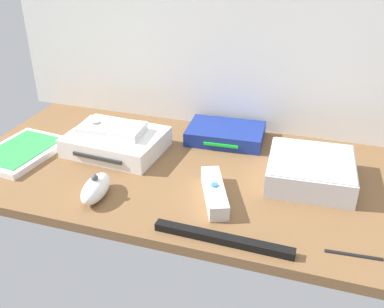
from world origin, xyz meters
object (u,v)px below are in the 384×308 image
(network_router, at_px, (226,134))
(stylus_pen, at_px, (354,254))
(remote_nunchuk, at_px, (96,188))
(game_console, at_px, (116,142))
(remote_wand, at_px, (214,192))
(mini_computer, at_px, (311,170))
(sensor_bar, at_px, (223,239))
(remote_classic_pad, at_px, (112,129))
(game_case, at_px, (21,152))

(network_router, bearing_deg, stylus_pen, -52.19)
(network_router, distance_m, remote_nunchuk, 0.36)
(game_console, xyz_separation_m, network_router, (0.23, 0.13, -0.00))
(remote_wand, xyz_separation_m, stylus_pen, (0.26, -0.09, -0.01))
(mini_computer, bearing_deg, game_console, 179.80)
(sensor_bar, bearing_deg, mini_computer, 64.48)
(network_router, bearing_deg, remote_classic_pad, -154.73)
(mini_computer, relative_size, sensor_bar, 0.75)
(game_console, bearing_deg, network_router, 33.37)
(sensor_bar, bearing_deg, remote_wand, 112.97)
(mini_computer, distance_m, remote_nunchuk, 0.43)
(sensor_bar, bearing_deg, stylus_pen, 10.27)
(sensor_bar, bearing_deg, remote_nunchuk, 169.55)
(remote_wand, bearing_deg, remote_classic_pad, 133.44)
(network_router, distance_m, remote_wand, 0.25)
(stylus_pen, bearing_deg, network_router, 131.31)
(stylus_pen, bearing_deg, sensor_bar, -171.03)
(game_case, distance_m, remote_classic_pad, 0.21)
(game_case, bearing_deg, sensor_bar, -10.51)
(remote_nunchuk, bearing_deg, game_console, 98.54)
(game_console, distance_m, remote_classic_pad, 0.03)
(game_case, distance_m, stylus_pen, 0.73)
(remote_nunchuk, bearing_deg, network_router, 54.42)
(remote_nunchuk, bearing_deg, mini_computer, 19.40)
(remote_nunchuk, distance_m, stylus_pen, 0.48)
(network_router, height_order, remote_classic_pad, remote_classic_pad)
(sensor_bar, height_order, stylus_pen, sensor_bar)
(remote_classic_pad, bearing_deg, remote_nunchuk, -75.35)
(remote_wand, distance_m, remote_classic_pad, 0.30)
(mini_computer, distance_m, sensor_bar, 0.27)
(network_router, bearing_deg, mini_computer, -35.36)
(game_case, bearing_deg, mini_computer, 13.98)
(game_case, xyz_separation_m, network_router, (0.43, 0.21, 0.01))
(remote_nunchuk, bearing_deg, stylus_pen, -8.81)
(remote_wand, height_order, stylus_pen, remote_wand)
(network_router, bearing_deg, sensor_bar, -80.14)
(remote_nunchuk, height_order, sensor_bar, remote_nunchuk)
(remote_classic_pad, bearing_deg, game_case, -158.32)
(game_console, distance_m, remote_wand, 0.29)
(mini_computer, xyz_separation_m, sensor_bar, (-0.12, -0.24, -0.02))
(game_case, height_order, network_router, network_router)
(remote_nunchuk, xyz_separation_m, remote_classic_pad, (-0.06, 0.19, 0.03))
(remote_nunchuk, relative_size, stylus_pen, 1.16)
(network_router, relative_size, sensor_bar, 0.78)
(game_console, relative_size, remote_nunchuk, 2.11)
(game_case, xyz_separation_m, stylus_pen, (0.72, -0.12, -0.00))
(remote_classic_pad, xyz_separation_m, stylus_pen, (0.53, -0.21, -0.05))
(network_router, xyz_separation_m, sensor_bar, (0.09, -0.37, -0.01))
(game_console, bearing_deg, sensor_bar, -33.72)
(remote_classic_pad, bearing_deg, remote_wand, -26.28)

